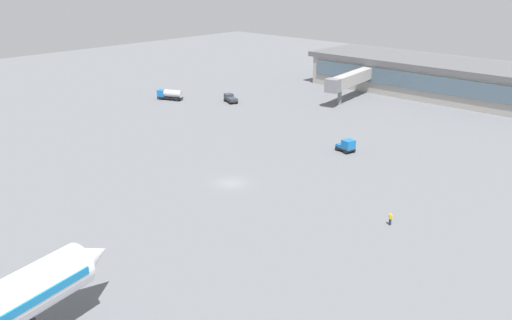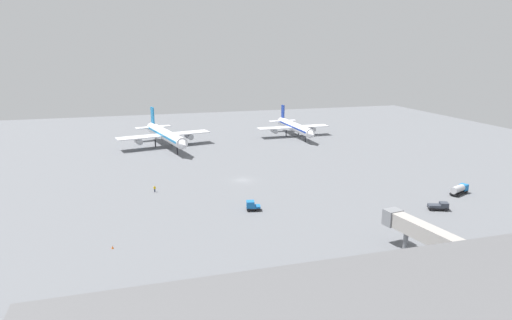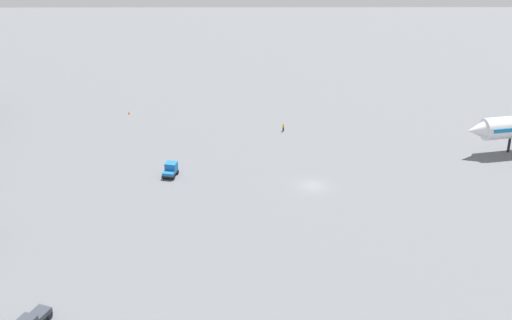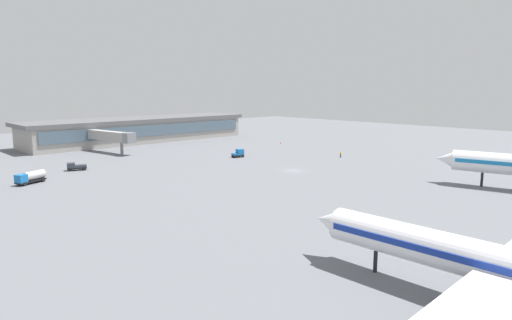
{
  "view_description": "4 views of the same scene",
  "coord_description": "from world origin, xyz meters",
  "px_view_note": "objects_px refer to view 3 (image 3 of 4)",
  "views": [
    {
      "loc": [
        -56.66,
        54.34,
        31.44
      ],
      "look_at": [
        -1.54,
        -3.77,
        3.14
      ],
      "focal_mm": 38.92,
      "sensor_mm": 36.0,
      "label": 1
    },
    {
      "loc": [
        -30.28,
        -117.47,
        36.19
      ],
      "look_at": [
        5.42,
        5.01,
        4.43
      ],
      "focal_mm": 30.89,
      "sensor_mm": 36.0,
      "label": 2
    },
    {
      "loc": [
        106.72,
        -9.99,
        52.69
      ],
      "look_at": [
        1.97,
        -9.56,
        5.69
      ],
      "focal_mm": 49.24,
      "sensor_mm": 36.0,
      "label": 3
    },
    {
      "loc": [
        78.82,
        69.38,
        19.8
      ],
      "look_at": [
        15.36,
        3.11,
        4.66
      ],
      "focal_mm": 30.93,
      "sensor_mm": 36.0,
      "label": 4
    }
  ],
  "objects_px": {
    "ground_crew_worker": "(283,127)",
    "safety_cone_near_gate": "(129,113)",
    "pushback_tractor": "(33,319)",
    "baggage_tug": "(171,170)"
  },
  "relations": [
    {
      "from": "pushback_tractor",
      "to": "ground_crew_worker",
      "type": "xyz_separation_m",
      "value": [
        -62.91,
        32.45,
        -0.12
      ]
    },
    {
      "from": "baggage_tug",
      "to": "pushback_tractor",
      "type": "xyz_separation_m",
      "value": [
        42.01,
        -11.97,
        -0.19
      ]
    },
    {
      "from": "ground_crew_worker",
      "to": "safety_cone_near_gate",
      "type": "xyz_separation_m",
      "value": [
        -9.88,
        -32.77,
        -0.55
      ]
    },
    {
      "from": "pushback_tractor",
      "to": "ground_crew_worker",
      "type": "height_order",
      "value": "pushback_tractor"
    },
    {
      "from": "baggage_tug",
      "to": "safety_cone_near_gate",
      "type": "relative_size",
      "value": 5.88
    },
    {
      "from": "pushback_tractor",
      "to": "ground_crew_worker",
      "type": "relative_size",
      "value": 2.87
    },
    {
      "from": "pushback_tractor",
      "to": "safety_cone_near_gate",
      "type": "height_order",
      "value": "pushback_tractor"
    },
    {
      "from": "baggage_tug",
      "to": "ground_crew_worker",
      "type": "xyz_separation_m",
      "value": [
        -20.9,
        20.48,
        -0.31
      ]
    },
    {
      "from": "pushback_tractor",
      "to": "safety_cone_near_gate",
      "type": "distance_m",
      "value": 72.79
    },
    {
      "from": "pushback_tractor",
      "to": "ground_crew_worker",
      "type": "distance_m",
      "value": 70.79
    }
  ]
}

